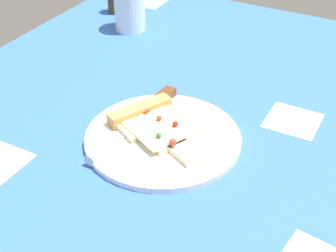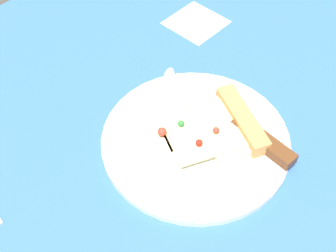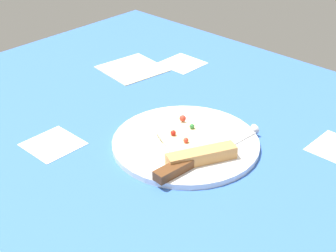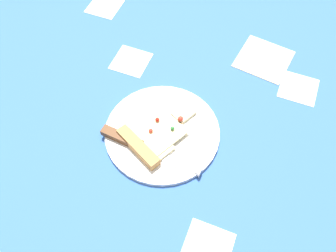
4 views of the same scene
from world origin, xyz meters
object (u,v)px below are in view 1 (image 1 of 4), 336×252
object	(u,v)px
plate	(163,138)
pepper_shaker	(115,1)
drinking_glass	(130,8)
knife	(142,115)
pizza_slice	(154,124)

from	to	relation	value
plate	pepper_shaker	size ratio (longest dim) A/B	4.15
plate	drinking_glass	xyz separation A→B (cm)	(35.64, 28.49, 4.89)
knife	pepper_shaker	world-z (taller)	pepper_shaker
plate	pizza_slice	bearing A→B (deg)	63.64
plate	knife	bearing A→B (deg)	63.10
plate	drinking_glass	distance (cm)	45.89
knife	plate	bearing A→B (deg)	157.62
plate	knife	size ratio (longest dim) A/B	1.09
plate	pizza_slice	xyz separation A→B (cm)	(1.15, 2.31, 1.31)
knife	drinking_glass	xyz separation A→B (cm)	(32.75, 22.81, 3.77)
knife	pizza_slice	bearing A→B (deg)	157.25
drinking_glass	pepper_shaker	distance (cm)	11.60
knife	drinking_glass	world-z (taller)	drinking_glass
plate	pepper_shaker	distance (cm)	56.83
pepper_shaker	plate	bearing A→B (deg)	-138.73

